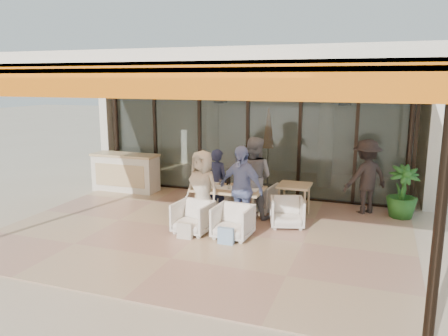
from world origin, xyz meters
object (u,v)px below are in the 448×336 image
Objects in this scene: chair_near_left at (193,216)px; potted_palm at (402,192)px; diner_navy at (218,181)px; standing_woman at (366,177)px; chair_far_right at (259,196)px; side_table at (294,189)px; dining_table at (228,190)px; diner_periwinkle at (241,188)px; diner_grey at (253,178)px; host_counter at (126,172)px; chair_near_right at (233,220)px; chair_far_left at (225,195)px; side_chair at (287,211)px; diner_cream at (202,189)px.

potted_palm is (3.95, 2.44, 0.24)m from chair_near_left.
standing_woman is (3.17, 1.13, 0.11)m from diner_navy.
side_table reaches higher than chair_far_right.
dining_table is 1.09m from chair_near_left.
diner_periwinkle is at bearing -148.11° from potted_palm.
standing_woman is at bearing -149.00° from diner_grey.
host_counter is at bearing 179.89° from potted_palm.
potted_palm is (3.95, 1.04, -0.16)m from diner_navy.
dining_table is 0.65m from diner_grey.
diner_grey is (0.00, 1.40, 0.55)m from chair_near_right.
diner_grey reaches higher than chair_far_left.
chair_far_right is 0.62× the size of potted_palm.
dining_table is 1.10m from chair_near_right.
chair_far_right is at bearing -172.40° from chair_far_left.
side_chair is at bearing 49.30° from diner_periwinkle.
chair_near_left is 4.65m from potted_palm.
diner_periwinkle is 1.02× the size of standing_woman.
dining_table is at bearing 117.10° from chair_near_right.
chair_far_right is at bearing -84.90° from diner_grey.
diner_periwinkle reaches higher than standing_woman.
diner_cream is 0.92× the size of diner_periwinkle.
dining_table is at bearing 121.30° from chair_far_left.
diner_grey reaches higher than diner_navy.
standing_woman is (2.33, 2.03, -0.02)m from diner_periwinkle.
chair_near_right is 3.48m from standing_woman.
chair_far_left is 0.35× the size of diner_periwinkle.
diner_cream reaches higher than potted_palm.
chair_near_left is at bearing 73.46° from chair_far_right.
chair_near_left is at bearing 97.60° from chair_far_left.
chair_far_left is 1.92m from side_chair.
side_table is (1.69, 1.74, 0.28)m from chair_near_left.
dining_table is 0.63m from diner_cream.
chair_far_right is 0.49× the size of diner_navy.
diner_cream is at bearing -132.26° from dining_table.
diner_grey is at bearing 46.21° from dining_table.
diner_cream reaches higher than side_chair.
standing_woman is (2.33, 1.13, -0.05)m from diner_grey.
chair_far_right reaches higher than chair_far_left.
diner_cream is (0.00, -0.90, 0.05)m from diner_navy.
diner_navy is at bearing -165.30° from potted_palm.
side_table is at bearing 176.90° from chair_far_right.
chair_far_right is 0.42× the size of diner_periwinkle.
diner_grey is 1.24m from diner_cream.
dining_table is at bearing 164.91° from side_chair.
host_counter is at bearing 171.60° from side_table.
diner_periwinkle is at bearing -124.45° from side_table.
diner_cream is 0.84m from diner_periwinkle.
diner_periwinkle reaches higher than host_counter.
diner_cream is (0.00, -1.40, 0.49)m from chair_far_left.
side_chair is (4.79, -1.46, -0.19)m from host_counter.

